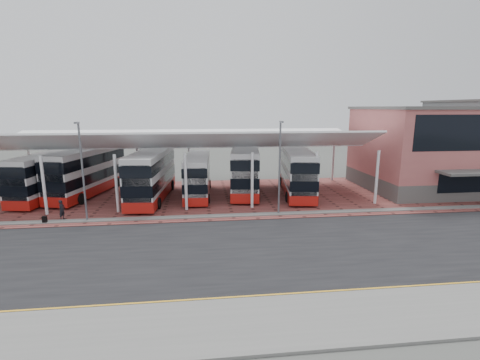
# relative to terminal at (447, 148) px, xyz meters

# --- Properties ---
(ground) EXTENTS (140.00, 140.00, 0.00)m
(ground) POSITION_rel_terminal_xyz_m (-23.00, -13.92, -4.66)
(ground) COLOR #444641
(road) EXTENTS (120.00, 14.00, 0.02)m
(road) POSITION_rel_terminal_xyz_m (-23.00, -14.92, -4.65)
(road) COLOR black
(road) RESTS_ON ground
(forecourt) EXTENTS (72.00, 16.00, 0.06)m
(forecourt) POSITION_rel_terminal_xyz_m (-21.00, -0.92, -4.63)
(forecourt) COLOR brown
(forecourt) RESTS_ON ground
(sidewalk) EXTENTS (120.00, 4.00, 0.14)m
(sidewalk) POSITION_rel_terminal_xyz_m (-23.00, -22.92, -4.59)
(sidewalk) COLOR slate
(sidewalk) RESTS_ON ground
(north_kerb) EXTENTS (120.00, 0.80, 0.14)m
(north_kerb) POSITION_rel_terminal_xyz_m (-23.00, -7.72, -4.59)
(north_kerb) COLOR slate
(north_kerb) RESTS_ON ground
(yellow_line_near) EXTENTS (120.00, 0.12, 0.01)m
(yellow_line_near) POSITION_rel_terminal_xyz_m (-23.00, -20.92, -4.63)
(yellow_line_near) COLOR gold
(yellow_line_near) RESTS_ON road
(yellow_line_far) EXTENTS (120.00, 0.12, 0.01)m
(yellow_line_far) POSITION_rel_terminal_xyz_m (-23.00, -20.62, -4.63)
(yellow_line_far) COLOR gold
(yellow_line_far) RESTS_ON road
(canopy) EXTENTS (37.00, 11.63, 7.07)m
(canopy) POSITION_rel_terminal_xyz_m (-29.00, 0.01, 1.14)
(canopy) COLOR white
(canopy) RESTS_ON ground
(terminal) EXTENTS (18.40, 14.40, 9.25)m
(terminal) POSITION_rel_terminal_xyz_m (0.00, 0.00, 0.00)
(terminal) COLOR #53504E
(terminal) RESTS_ON ground
(lamp_west) EXTENTS (0.16, 0.90, 8.07)m
(lamp_west) POSITION_rel_terminal_xyz_m (-37.00, -7.65, -0.30)
(lamp_west) COLOR slate
(lamp_west) RESTS_ON ground
(lamp_east) EXTENTS (0.16, 0.90, 8.07)m
(lamp_east) POSITION_rel_terminal_xyz_m (-21.00, -7.65, -0.30)
(lamp_east) COLOR slate
(lamp_east) RESTS_ON ground
(bus_0) EXTENTS (4.18, 11.29, 4.55)m
(bus_0) POSITION_rel_terminal_xyz_m (-42.99, 0.64, -2.34)
(bus_0) COLOR #BDBDBF
(bus_0) RESTS_ON forecourt
(bus_1) EXTENTS (5.43, 12.12, 4.87)m
(bus_1) POSITION_rel_terminal_xyz_m (-39.52, 1.53, -2.18)
(bus_1) COLOR #BDBDBF
(bus_1) RESTS_ON forecourt
(bus_2) EXTENTS (3.75, 11.98, 4.86)m
(bus_2) POSITION_rel_terminal_xyz_m (-32.55, -1.04, -2.19)
(bus_2) COLOR #BDBDBF
(bus_2) RESTS_ON forecourt
(bus_3) EXTENTS (2.92, 10.26, 4.19)m
(bus_3) POSITION_rel_terminal_xyz_m (-27.97, -0.18, -2.52)
(bus_3) COLOR #BDBDBF
(bus_3) RESTS_ON forecourt
(bus_4) EXTENTS (4.32, 12.15, 4.90)m
(bus_4) POSITION_rel_terminal_xyz_m (-22.80, 1.00, -2.17)
(bus_4) COLOR #BDBDBF
(bus_4) RESTS_ON forecourt
(bus_5) EXTENTS (4.34, 11.76, 4.74)m
(bus_5) POSITION_rel_terminal_xyz_m (-17.47, -0.60, -2.25)
(bus_5) COLOR #BDBDBF
(bus_5) RESTS_ON forecourt
(pedestrian) EXTENTS (0.54, 0.69, 1.67)m
(pedestrian) POSITION_rel_terminal_xyz_m (-39.07, -7.15, -3.76)
(pedestrian) COLOR black
(pedestrian) RESTS_ON forecourt
(suitcase) EXTENTS (0.34, 0.24, 0.58)m
(suitcase) POSITION_rel_terminal_xyz_m (-40.16, -7.92, -4.31)
(suitcase) COLOR black
(suitcase) RESTS_ON forecourt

